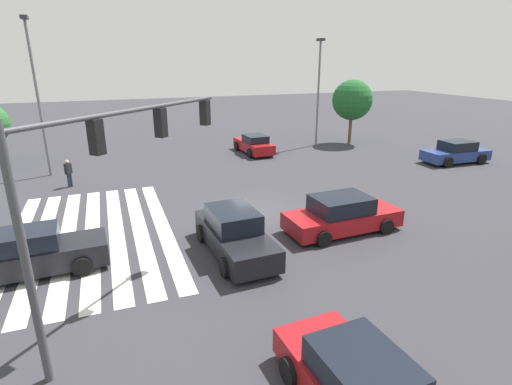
% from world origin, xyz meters
% --- Properties ---
extents(ground_plane, '(119.46, 119.46, 0.00)m').
position_xyz_m(ground_plane, '(0.00, 0.00, 0.00)').
color(ground_plane, '#333338').
extents(crosswalk_markings, '(11.66, 6.30, 0.01)m').
position_xyz_m(crosswalk_markings, '(0.00, -7.25, 0.00)').
color(crosswalk_markings, silver).
rests_on(crosswalk_markings, ground_plane).
extents(traffic_signal_mast, '(5.46, 5.46, 5.89)m').
position_xyz_m(traffic_signal_mast, '(6.11, -6.11, 4.44)').
color(traffic_signal_mast, '#47474C').
rests_on(traffic_signal_mast, ground_plane).
extents(car_1, '(2.24, 4.69, 1.53)m').
position_xyz_m(car_1, '(-4.03, 16.39, 0.71)').
color(car_1, navy).
rests_on(car_1, ground_plane).
extents(car_3, '(4.81, 2.18, 1.67)m').
position_xyz_m(car_3, '(3.56, -2.19, 0.76)').
color(car_3, black).
rests_on(car_3, ground_plane).
extents(car_4, '(2.10, 4.72, 1.57)m').
position_xyz_m(car_4, '(2.60, -9.01, 0.72)').
color(car_4, black).
rests_on(car_4, ground_plane).
extents(car_5, '(4.45, 2.11, 1.44)m').
position_xyz_m(car_5, '(-11.75, 4.26, 0.67)').
color(car_5, maroon).
rests_on(car_5, ground_plane).
extents(car_6, '(2.32, 4.95, 1.54)m').
position_xyz_m(car_6, '(3.25, 2.62, 0.71)').
color(car_6, maroon).
rests_on(car_6, ground_plane).
extents(pedestrian, '(0.42, 0.40, 1.57)m').
position_xyz_m(pedestrian, '(-7.46, -8.46, 0.87)').
color(pedestrian, '#232842').
rests_on(pedestrian, ground_plane).
extents(street_light_pole_a, '(0.80, 0.36, 9.20)m').
position_xyz_m(street_light_pole_a, '(-10.47, -9.76, 5.42)').
color(street_light_pole_a, slate).
rests_on(street_light_pole_a, ground_plane).
extents(street_light_pole_b, '(0.80, 0.36, 8.42)m').
position_xyz_m(street_light_pole_b, '(-12.78, 10.21, 5.02)').
color(street_light_pole_b, slate).
rests_on(street_light_pole_b, ground_plane).
extents(tree_corner_b, '(3.31, 3.31, 5.31)m').
position_xyz_m(tree_corner_b, '(-12.35, 13.21, 3.65)').
color(tree_corner_b, brown).
rests_on(tree_corner_b, ground_plane).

